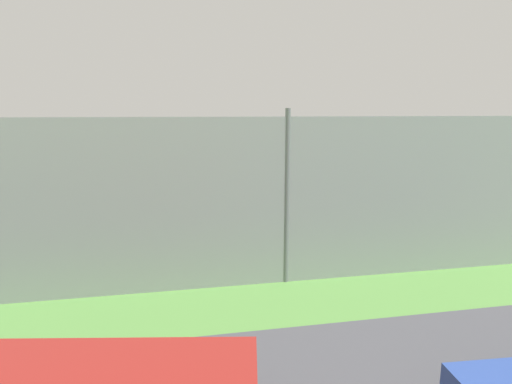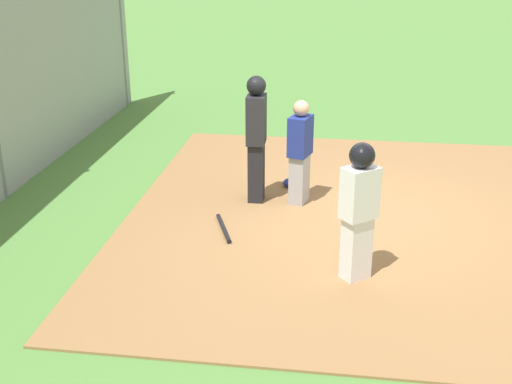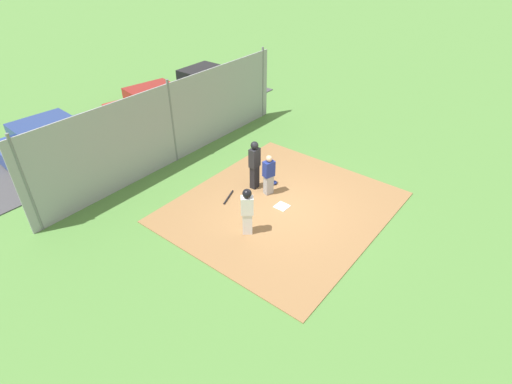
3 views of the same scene
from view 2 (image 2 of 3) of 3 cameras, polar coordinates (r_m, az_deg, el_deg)
ground_plane at (r=9.31m, az=8.85°, el=-2.17°), size 140.00×140.00×0.00m
dirt_infield at (r=9.30m, az=8.86°, el=-2.09°), size 7.20×6.40×0.03m
home_plate at (r=9.29m, az=8.86°, el=-1.95°), size 0.45×0.45×0.02m
catcher at (r=9.38m, az=3.84°, el=3.56°), size 0.44×0.36×1.52m
umpire at (r=9.38m, az=0.03°, el=4.90°), size 0.39×0.27×1.85m
runner at (r=7.29m, az=8.96°, el=-1.00°), size 0.44×0.46×1.62m
baseball_bat at (r=8.73m, az=-2.84°, el=-3.16°), size 0.81×0.35×0.06m
catcher_mask at (r=10.21m, az=2.94°, el=0.82°), size 0.24×0.20×0.12m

